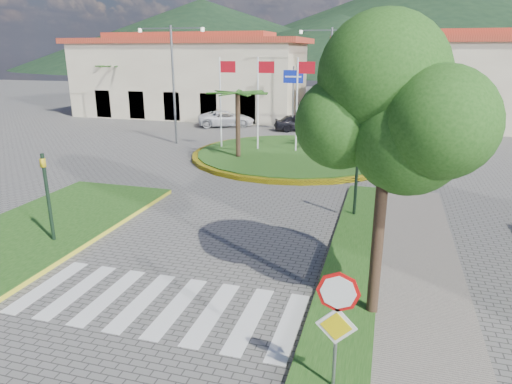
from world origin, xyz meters
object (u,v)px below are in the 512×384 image
(stop_sign, at_px, (337,314))
(roundabout_island, at_px, (294,154))
(car_dark_a, at_px, (299,123))
(car_dark_b, at_px, (462,131))
(white_van, at_px, (226,119))
(deciduous_tree, at_px, (389,109))

(stop_sign, bearing_deg, roundabout_island, 103.73)
(stop_sign, bearing_deg, car_dark_a, 102.32)
(car_dark_b, bearing_deg, roundabout_island, 130.04)
(car_dark_a, distance_m, car_dark_b, 12.54)
(white_van, bearing_deg, deciduous_tree, -176.65)
(stop_sign, height_order, white_van, stop_sign)
(deciduous_tree, bearing_deg, car_dark_b, 78.55)
(white_van, xyz_separation_m, car_dark_b, (19.11, -0.27, -0.11))
(roundabout_island, distance_m, car_dark_a, 9.79)
(car_dark_b, bearing_deg, car_dark_a, 89.17)
(deciduous_tree, relative_size, car_dark_a, 1.69)
(white_van, relative_size, car_dark_b, 1.42)
(roundabout_island, distance_m, car_dark_b, 14.80)
(roundabout_island, distance_m, deciduous_tree, 18.55)
(deciduous_tree, relative_size, car_dark_b, 1.98)
(stop_sign, height_order, car_dark_b, stop_sign)
(deciduous_tree, height_order, car_dark_a, deciduous_tree)
(roundabout_island, distance_m, white_van, 13.08)
(deciduous_tree, xyz_separation_m, white_van, (-13.65, 27.21, -4.50))
(deciduous_tree, bearing_deg, roundabout_island, 107.91)
(roundabout_island, xyz_separation_m, white_van, (-8.16, 10.22, 0.51))
(deciduous_tree, height_order, car_dark_b, deciduous_tree)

